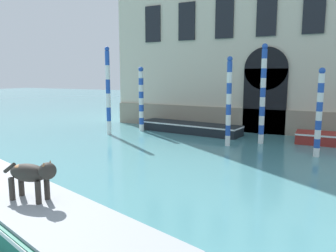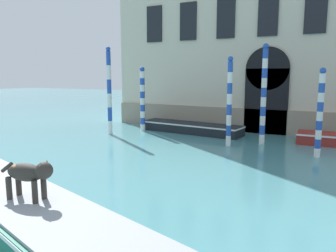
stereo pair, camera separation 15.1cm
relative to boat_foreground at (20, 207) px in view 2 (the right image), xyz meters
name	(u,v)px [view 2 (the right image)]	position (x,y,z in m)	size (l,w,h in m)	color
boat_foreground	(20,207)	(0.00, 0.00, 0.00)	(9.03, 4.21, 0.69)	#1E6651
dog_on_deck	(29,173)	(0.53, -0.13, 0.88)	(1.27, 0.48, 0.85)	#332D28
boat_moored_near_palazzo	(191,128)	(-1.27, 12.18, -0.08)	(6.01, 2.06, 0.55)	black
mooring_pole_0	(229,101)	(1.65, 9.77, 1.67)	(0.24, 0.24, 4.03)	white
mooring_pole_1	(320,113)	(5.39, 9.37, 1.40)	(0.24, 0.24, 3.49)	white
mooring_pole_2	(264,94)	(2.90, 11.00, 1.97)	(0.26, 0.26, 4.63)	white
mooring_pole_3	(142,99)	(-4.00, 11.50, 1.49)	(0.28, 0.28, 3.67)	white
mooring_pole_4	(109,91)	(-4.93, 9.64, 1.99)	(0.24, 0.24, 4.68)	white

